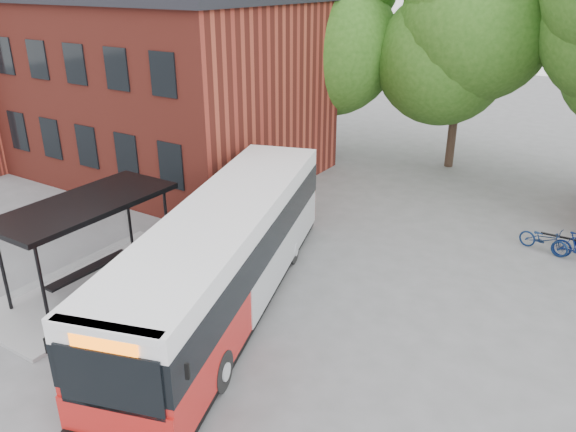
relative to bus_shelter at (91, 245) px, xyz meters
The scene contains 7 objects.
ground 4.83m from the bus_shelter, 12.53° to the left, with size 100.00×100.00×0.00m, color #5D5D5F.
station_building 13.42m from the bus_shelter, 130.36° to the left, with size 18.40×10.40×8.50m, color maroon, non-canonical shape.
bus_shelter is the anchor object (origin of this frame).
tree_0 17.54m from the bus_shelter, 95.04° to the left, with size 7.92×7.92×11.00m, color #275215, non-canonical shape.
tree_1 19.19m from the bus_shelter, 73.01° to the left, with size 7.92×7.92×10.40m, color #275215, non-canonical shape.
city_bus 4.39m from the bus_shelter, 18.60° to the left, with size 2.64×12.41×3.15m, color #B31A16, non-canonical shape.
bicycle_0 15.31m from the bus_shelter, 41.74° to the left, with size 0.61×1.76×0.92m, color #0F244E.
Camera 1 is at (8.91, -10.76, 9.02)m, focal length 35.00 mm.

